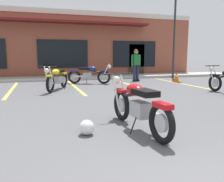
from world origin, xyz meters
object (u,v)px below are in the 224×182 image
object	(u,v)px
helmet_on_pavement	(87,127)
parking_lot_lamp_post	(176,20)
person_in_black_shirt	(136,63)
motorcycle_green_cafe_racer	(89,74)
motorcycle_foreground_classic	(138,105)
motorcycle_black_cruiser	(57,78)
traffic_cone	(177,77)

from	to	relation	value
helmet_on_pavement	parking_lot_lamp_post	xyz separation A→B (m)	(7.04, 8.64, 3.29)
person_in_black_shirt	parking_lot_lamp_post	size ratio (longest dim) A/B	0.31
helmet_on_pavement	motorcycle_green_cafe_racer	bearing A→B (deg)	77.76
motorcycle_foreground_classic	helmet_on_pavement	bearing A→B (deg)	-179.57
motorcycle_green_cafe_racer	helmet_on_pavement	xyz separation A→B (m)	(-1.58, -7.29, -0.33)
motorcycle_black_cruiser	motorcycle_green_cafe_racer	size ratio (longest dim) A/B	0.98
motorcycle_foreground_classic	motorcycle_green_cafe_racer	world-z (taller)	same
motorcycle_foreground_classic	person_in_black_shirt	xyz separation A→B (m)	(3.27, 7.81, 0.49)
motorcycle_foreground_classic	motorcycle_black_cruiser	distance (m)	5.65
person_in_black_shirt	traffic_cone	xyz separation A→B (m)	(1.78, -1.13, -0.69)
motorcycle_foreground_classic	helmet_on_pavement	size ratio (longest dim) A/B	8.11
motorcycle_green_cafe_racer	parking_lot_lamp_post	bearing A→B (deg)	13.92
motorcycle_green_cafe_racer	person_in_black_shirt	size ratio (longest dim) A/B	1.19
motorcycle_foreground_classic	motorcycle_green_cafe_racer	bearing A→B (deg)	84.98
motorcycle_foreground_classic	traffic_cone	bearing A→B (deg)	52.91
motorcycle_black_cruiser	helmet_on_pavement	bearing A→B (deg)	-89.33
motorcycle_foreground_classic	person_in_black_shirt	world-z (taller)	person_in_black_shirt
helmet_on_pavement	traffic_cone	distance (m)	8.98
person_in_black_shirt	traffic_cone	bearing A→B (deg)	-32.43
person_in_black_shirt	traffic_cone	size ratio (longest dim) A/B	3.16
motorcycle_green_cafe_racer	traffic_cone	distance (m)	4.46
motorcycle_black_cruiser	parking_lot_lamp_post	size ratio (longest dim) A/B	0.37
motorcycle_foreground_classic	traffic_cone	distance (m)	8.38
person_in_black_shirt	parking_lot_lamp_post	xyz separation A→B (m)	(2.83, 0.82, 2.47)
person_in_black_shirt	helmet_on_pavement	world-z (taller)	person_in_black_shirt
motorcycle_foreground_classic	traffic_cone	size ratio (longest dim) A/B	3.98
motorcycle_green_cafe_racer	person_in_black_shirt	xyz separation A→B (m)	(2.63, 0.53, 0.49)
motorcycle_black_cruiser	person_in_black_shirt	xyz separation A→B (m)	(4.28, 2.25, 0.49)
motorcycle_foreground_classic	person_in_black_shirt	size ratio (longest dim) A/B	1.26
motorcycle_black_cruiser	parking_lot_lamp_post	bearing A→B (deg)	23.41
motorcycle_green_cafe_racer	traffic_cone	bearing A→B (deg)	-7.77
person_in_black_shirt	traffic_cone	world-z (taller)	person_in_black_shirt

